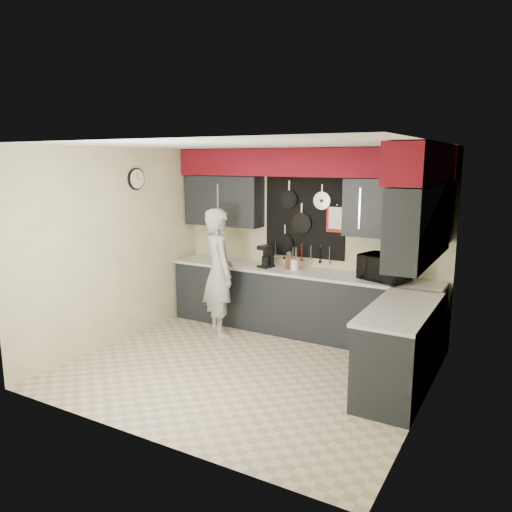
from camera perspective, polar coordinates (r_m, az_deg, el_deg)
The scene contains 10 objects.
ground at distance 6.07m, azimuth -1.09°, elevation -12.73°, with size 4.00×4.00×0.00m, color beige.
back_wall_assembly at distance 6.99m, azimuth 5.65°, elevation 7.38°, with size 4.00×0.36×2.60m.
right_wall_assembly at distance 5.16m, azimuth 18.47°, elevation 4.88°, with size 0.36×3.50×2.60m.
left_wall_assembly at distance 6.90m, azimuth -15.49°, elevation 1.34°, with size 0.05×3.50×2.60m.
base_cabinets at distance 6.66m, azimuth 7.56°, elevation -6.44°, with size 3.95×2.20×0.92m.
microwave at distance 6.56m, azimuth 14.41°, elevation -1.31°, with size 0.59×0.40×0.33m, color black.
knife_block at distance 7.04m, azimuth 3.79°, elevation -0.72°, with size 0.09×0.09×0.19m, color #3C2713.
utensil_crock at distance 6.98m, azimuth 4.45°, elevation -1.01°, with size 0.12×0.12×0.15m, color white.
coffee_maker at distance 7.16m, azimuth 1.24°, elevation 0.03°, with size 0.22×0.25×0.31m.
person at distance 6.94m, azimuth -4.26°, elevation -1.93°, with size 0.65×0.43×1.79m, color #B5B5B2.
Camera 1 is at (2.83, -4.78, 2.44)m, focal length 35.00 mm.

